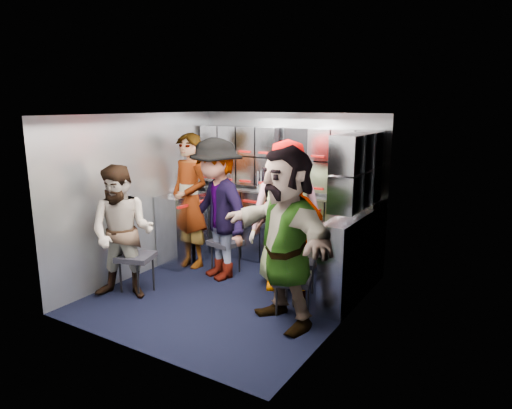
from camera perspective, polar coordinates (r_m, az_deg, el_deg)
The scene contains 29 objects.
floor at distance 5.55m, azimuth -3.27°, elevation -11.08°, with size 3.00×3.00×0.00m, color black.
wall_back at distance 6.48m, azimuth 4.20°, elevation 2.09°, with size 2.80×0.04×2.10m, color #8F959C.
wall_left at distance 6.11m, azimuth -14.24°, elevation 1.10°, with size 0.04×3.00×2.10m, color #8F959C.
wall_right at distance 4.58m, azimuth 11.11°, elevation -2.50°, with size 0.04×3.00×2.10m, color #8F959C.
ceiling at distance 5.09m, azimuth -3.57°, elevation 11.15°, with size 2.80×3.00×0.02m, color silver.
cart_bank_back at distance 6.42m, azimuth 3.26°, elevation -3.08°, with size 2.68×0.38×0.99m, color gray.
cart_bank_left at distance 6.49m, azimuth -9.16°, elevation -3.04°, with size 0.38×0.76×0.99m, color gray.
counter at distance 6.30m, azimuth 3.31°, elevation 1.48°, with size 2.68×0.42×0.03m, color silver.
locker_bank_back at distance 6.28m, azimuth 3.63°, elevation 5.83°, with size 2.68×0.28×0.82m, color gray.
locker_bank_right at distance 5.19m, azimuth 12.50°, elevation 4.15°, with size 0.28×1.00×0.82m, color gray.
right_cabinet at distance 5.33m, azimuth 11.64°, elevation -6.56°, with size 0.28×1.20×1.00m, color gray.
coffee_niche at distance 6.26m, azimuth 5.35°, elevation 5.59°, with size 0.46×0.16×0.84m, color black, non-canonical shape.
red_latch_strip at distance 6.16m, azimuth 2.42°, elevation -0.05°, with size 2.60×0.02×0.03m, color #990E0C.
jump_seat_near_left at distance 5.64m, azimuth -14.76°, elevation -6.57°, with size 0.49×0.48×0.47m.
jump_seat_mid_left at distance 6.07m, azimuth -3.84°, elevation -4.98°, with size 0.44×0.43×0.45m.
jump_seat_center at distance 5.82m, azimuth 4.61°, elevation -5.43°, with size 0.50×0.49×0.49m.
jump_seat_mid_right at distance 5.40m, azimuth 5.30°, elevation -7.37°, with size 0.46×0.45×0.44m.
jump_seat_near_right at distance 4.90m, azimuth 4.62°, elevation -9.66°, with size 0.45×0.44×0.42m.
attendant_standing at distance 6.31m, azimuth -8.31°, elevation 0.48°, with size 0.67×0.44×1.84m, color black.
attendant_arc_a at distance 5.42m, azimuth -16.35°, elevation -3.42°, with size 0.76×0.59×1.56m, color black.
attendant_arc_b at distance 5.80m, azimuth -4.94°, elevation -0.63°, with size 1.17×0.67×1.81m, color black.
attendant_arc_c at distance 5.53m, azimuth 3.84°, elevation -1.24°, with size 0.88×0.58×1.81m, color black.
attendant_arc_d at distance 5.13m, azimuth 4.49°, elevation -3.96°, with size 0.90×0.37×1.53m, color black.
attendant_arc_e at distance 4.57m, azimuth 3.71°, elevation -4.08°, with size 1.70×0.54×1.83m, color black.
bottle_left at distance 6.38m, azimuth 0.77°, elevation 3.04°, with size 0.06×0.06×0.28m, color white.
bottle_mid at distance 6.40m, azimuth 0.36°, elevation 3.04°, with size 0.06×0.06×0.27m, color white.
bottle_right at distance 5.92m, azimuth 9.63°, elevation 1.85°, with size 0.06×0.06×0.22m, color white.
cup_left at distance 6.38m, azimuth 0.75°, elevation 2.27°, with size 0.07×0.07×0.11m, color beige.
cup_right at distance 5.76m, azimuth 14.05°, elevation 0.70°, with size 0.08×0.08×0.09m, color beige.
Camera 1 is at (2.92, -4.16, 2.22)m, focal length 32.00 mm.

